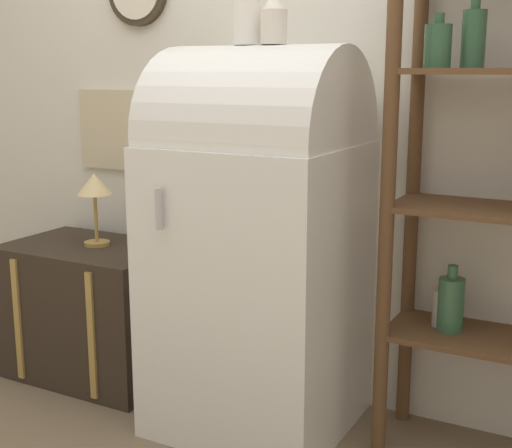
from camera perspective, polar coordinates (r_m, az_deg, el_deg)
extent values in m
plane|color=#7A664C|center=(2.69, -2.20, -17.32)|extent=(12.00, 12.00, 0.00)
cube|color=silver|center=(2.85, 3.61, 12.65)|extent=(7.00, 0.05, 2.70)
cube|color=#C6B793|center=(3.27, -10.15, 7.36)|extent=(0.54, 0.02, 0.36)
cube|color=white|center=(2.66, 0.16, -5.12)|extent=(0.68, 0.65, 1.07)
cylinder|color=white|center=(2.55, 0.17, 7.15)|extent=(0.67, 0.62, 0.62)
cylinder|color=#B7B7BC|center=(2.39, -7.78, 1.20)|extent=(0.02, 0.02, 0.14)
cube|color=#33281E|center=(3.23, -12.85, -6.74)|extent=(0.74, 0.48, 0.59)
cube|color=#AD8942|center=(3.20, -18.54, -7.27)|extent=(0.03, 0.01, 0.53)
cube|color=#AD8942|center=(2.93, -13.03, -8.75)|extent=(0.03, 0.01, 0.53)
cylinder|color=brown|center=(2.38, 10.46, 1.39)|extent=(0.05, 0.05, 1.78)
cylinder|color=brown|center=(2.65, 12.43, 2.42)|extent=(0.05, 0.05, 1.78)
cube|color=brown|center=(2.57, 17.55, -8.73)|extent=(0.63, 0.32, 0.02)
cube|color=brown|center=(2.45, 18.22, 1.05)|extent=(0.63, 0.32, 0.02)
cube|color=brown|center=(2.41, 18.94, 11.49)|extent=(0.63, 0.32, 0.02)
cylinder|color=#335B3D|center=(2.41, 14.33, 13.62)|extent=(0.09, 0.09, 0.14)
cylinder|color=#335B3D|center=(2.41, 14.44, 15.63)|extent=(0.03, 0.03, 0.03)
cylinder|color=#335B3D|center=(2.55, 15.32, -6.25)|extent=(0.09, 0.09, 0.19)
cylinder|color=#335B3D|center=(2.52, 15.47, -3.72)|extent=(0.04, 0.04, 0.05)
cylinder|color=#335B3D|center=(2.44, 17.01, 13.97)|extent=(0.08, 0.08, 0.18)
cylinder|color=#335B3D|center=(2.45, 17.18, 16.60)|extent=(0.03, 0.03, 0.05)
cylinder|color=#9E998E|center=(2.60, 14.69, -6.50)|extent=(0.07, 0.07, 0.13)
cylinder|color=#9E998E|center=(2.58, 14.79, -4.76)|extent=(0.03, 0.03, 0.03)
cylinder|color=white|center=(2.58, -0.73, 15.87)|extent=(0.10, 0.10, 0.16)
cylinder|color=silver|center=(2.51, 1.45, 15.48)|extent=(0.09, 0.09, 0.11)
cone|color=silver|center=(2.52, 1.46, 17.48)|extent=(0.08, 0.08, 0.06)
cylinder|color=#AD8942|center=(3.15, -12.59, -1.52)|extent=(0.11, 0.11, 0.02)
cylinder|color=#AD8942|center=(3.13, -12.69, 0.46)|extent=(0.02, 0.02, 0.21)
cone|color=#DBC184|center=(3.10, -12.82, 3.14)|extent=(0.15, 0.15, 0.09)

